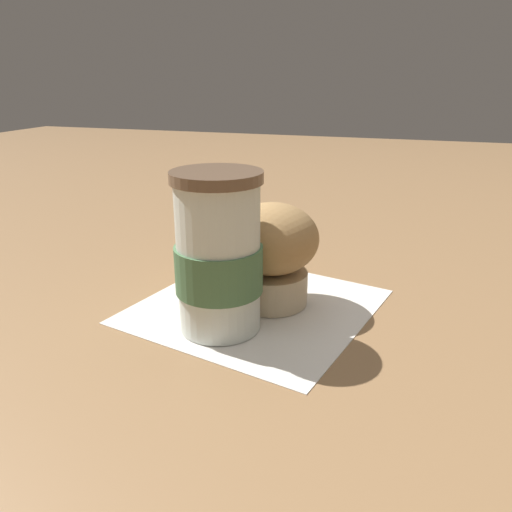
% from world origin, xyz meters
% --- Properties ---
extents(ground_plane, '(3.00, 3.00, 0.00)m').
position_xyz_m(ground_plane, '(0.00, 0.00, 0.00)').
color(ground_plane, '#936D47').
extents(paper_napkin, '(0.27, 0.27, 0.00)m').
position_xyz_m(paper_napkin, '(0.00, 0.00, 0.00)').
color(paper_napkin, white).
rests_on(paper_napkin, ground_plane).
extents(coffee_cup, '(0.08, 0.08, 0.15)m').
position_xyz_m(coffee_cup, '(-0.05, 0.02, 0.07)').
color(coffee_cup, silver).
rests_on(coffee_cup, paper_napkin).
extents(muffin, '(0.10, 0.10, 0.11)m').
position_xyz_m(muffin, '(0.01, -0.01, 0.06)').
color(muffin, beige).
rests_on(muffin, paper_napkin).
extents(banana, '(0.18, 0.12, 0.03)m').
position_xyz_m(banana, '(0.11, 0.04, 0.02)').
color(banana, yellow).
rests_on(banana, paper_napkin).
extents(wooden_stirrer, '(0.05, 0.10, 0.00)m').
position_xyz_m(wooden_stirrer, '(0.20, 0.04, 0.00)').
color(wooden_stirrer, '#9E7547').
rests_on(wooden_stirrer, ground_plane).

